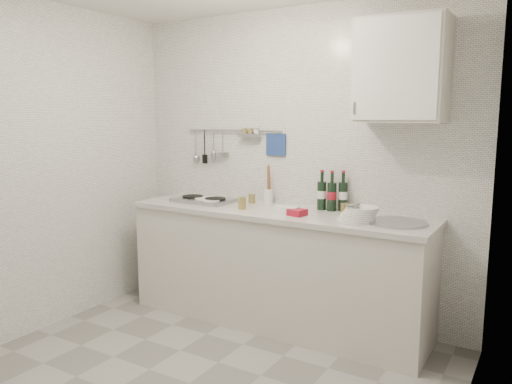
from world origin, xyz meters
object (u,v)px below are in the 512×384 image
wine_bottles (332,191)px  plate_stack_hob (210,200)px  plate_stack_sink (359,214)px  wall_cabinet (401,71)px  utensil_crock (268,194)px

wine_bottles → plate_stack_hob: bearing=-168.5°
plate_stack_hob → plate_stack_sink: (1.34, -0.08, 0.03)m
wall_cabinet → wine_bottles: wall_cabinet is taller
plate_stack_sink → wine_bottles: (-0.32, 0.28, 0.11)m
plate_stack_sink → wine_bottles: size_ratio=0.91×
wall_cabinet → wine_bottles: size_ratio=2.26×
utensil_crock → wine_bottles: bearing=-0.4°
wine_bottles → utensil_crock: utensil_crock is taller
plate_stack_sink → utensil_crock: size_ratio=0.86×
plate_stack_hob → plate_stack_sink: size_ratio=1.03×
wall_cabinet → plate_stack_hob: wall_cabinet is taller
plate_stack_hob → plate_stack_sink: 1.34m
plate_stack_sink → wine_bottles: bearing=138.3°
wall_cabinet → plate_stack_hob: (-1.54, -0.12, -1.01)m
plate_stack_sink → utensil_crock: (-0.89, 0.29, 0.03)m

